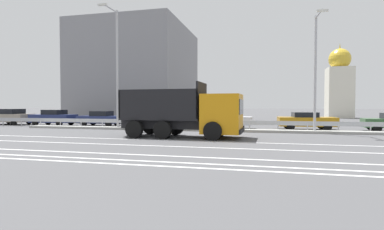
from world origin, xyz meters
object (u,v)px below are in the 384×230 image
at_px(street_lamp_2, 316,68).
at_px(church_tower, 339,84).
at_px(dump_truck, 197,116).
at_px(parked_car_3, 154,120).
at_px(median_road_sign, 146,115).
at_px(street_lamp_1, 116,64).
at_px(parked_car_0, 11,117).
at_px(parked_car_5, 306,121).
at_px(parked_car_2, 101,118).
at_px(parked_car_4, 223,119).
at_px(parked_car_1, 54,117).

bearing_deg(street_lamp_2, church_tower, 74.48).
distance_m(dump_truck, parked_car_3, 9.26).
xyz_separation_m(median_road_sign, street_lamp_1, (-2.47, -0.19, 4.09)).
distance_m(parked_car_0, parked_car_5, 27.89).
xyz_separation_m(median_road_sign, parked_car_2, (-5.86, 3.16, -0.46)).
xyz_separation_m(parked_car_2, parked_car_4, (11.54, -0.20, 0.05)).
distance_m(parked_car_2, parked_car_3, 5.51).
height_order(street_lamp_2, parked_car_3, street_lamp_2).
xyz_separation_m(street_lamp_2, parked_car_1, (-23.12, 2.72, -3.75)).
relative_size(street_lamp_2, parked_car_2, 1.99).
bearing_deg(parked_car_4, dump_truck, 177.92).
distance_m(parked_car_5, church_tower, 26.84).
relative_size(street_lamp_2, parked_car_1, 1.93).
bearing_deg(parked_car_2, church_tower, -47.74).
bearing_deg(street_lamp_2, median_road_sign, 179.83).
bearing_deg(median_road_sign, parked_car_4, 27.50).
distance_m(parked_car_3, parked_car_4, 6.05).
height_order(parked_car_1, parked_car_3, parked_car_1).
xyz_separation_m(median_road_sign, parked_car_0, (-15.58, 2.77, -0.38)).
relative_size(street_lamp_1, parked_car_2, 2.34).
xyz_separation_m(street_lamp_1, parked_car_1, (-8.16, 2.88, -4.50)).
relative_size(median_road_sign, parked_car_2, 0.54).
height_order(parked_car_0, parked_car_2, parked_car_0).
bearing_deg(parked_car_5, street_lamp_1, -82.13).
height_order(dump_truck, median_road_sign, dump_truck).
xyz_separation_m(parked_car_1, church_tower, (30.96, 25.51, 4.42)).
bearing_deg(street_lamp_2, parked_car_1, 173.29).
bearing_deg(median_road_sign, parked_car_0, 169.92).
height_order(parked_car_0, parked_car_5, parked_car_0).
height_order(dump_truck, parked_car_2, dump_truck).
distance_m(street_lamp_2, parked_car_0, 28.47).
distance_m(dump_truck, street_lamp_1, 9.70).
height_order(median_road_sign, parked_car_3, median_road_sign).
bearing_deg(street_lamp_1, parked_car_0, 167.27).
height_order(dump_truck, street_lamp_2, street_lamp_2).
bearing_deg(street_lamp_2, parked_car_3, 167.86).
relative_size(median_road_sign, parked_car_3, 0.54).
bearing_deg(parked_car_1, median_road_sign, -104.35).
height_order(dump_truck, church_tower, church_tower).
distance_m(street_lamp_2, parked_car_3, 13.72).
bearing_deg(parked_car_2, parked_car_4, -92.44).
xyz_separation_m(parked_car_1, parked_car_5, (22.93, 0.29, -0.04)).
distance_m(street_lamp_1, street_lamp_2, 14.99).
bearing_deg(parked_car_0, church_tower, -52.50).
bearing_deg(dump_truck, street_lamp_2, 123.70).
bearing_deg(parked_car_1, parked_car_0, 88.87).
distance_m(parked_car_2, church_tower, 36.52).
height_order(parked_car_1, parked_car_4, parked_car_4).
bearing_deg(parked_car_0, median_road_sign, -97.87).
xyz_separation_m(dump_truck, parked_car_4, (0.51, 7.62, -0.53)).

